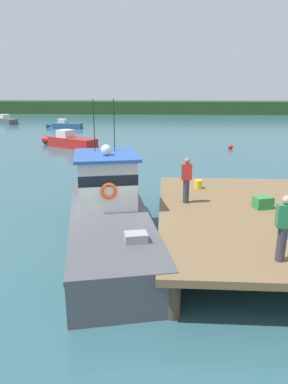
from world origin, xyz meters
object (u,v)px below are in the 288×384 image
at_px(crate_single_far, 263,202).
at_px(moored_boat_near_channel, 65,125).
at_px(deckhand_further_back, 283,227).
at_px(mooring_buoy_inshore, 230,147).
at_px(moored_boat_mid_harbor, 6,120).
at_px(moored_boat_outer_mooring, 69,141).
at_px(deckhand_by_the_boat, 186,179).
at_px(bait_bucket, 198,184).
at_px(main_fishing_boat, 109,215).
at_px(mooring_buoy_spare_mooring, 132,170).

height_order(crate_single_far, moored_boat_near_channel, crate_single_far).
bearing_deg(deckhand_further_back, mooring_buoy_inshore, 82.86).
xyz_separation_m(moored_boat_mid_harbor, moored_boat_outer_mooring, (14.56, -19.95, 0.07)).
distance_m(crate_single_far, moored_boat_outer_mooring, 22.76).
bearing_deg(deckhand_by_the_boat, bait_bucket, 72.50).
xyz_separation_m(moored_boat_mid_harbor, moored_boat_near_channel, (10.22, -5.65, -0.04)).
height_order(main_fishing_boat, bait_bucket, main_fishing_boat).
xyz_separation_m(main_fishing_boat, moored_boat_near_channel, (-10.99, 34.11, -0.60)).
bearing_deg(mooring_buoy_spare_mooring, moored_boat_near_channel, 114.40).
bearing_deg(mooring_buoy_spare_mooring, mooring_buoy_inshore, 50.20).
height_order(deckhand_by_the_boat, moored_boat_mid_harbor, deckhand_by_the_boat).
bearing_deg(moored_boat_near_channel, deckhand_further_back, -67.34).
bearing_deg(bait_bucket, mooring_buoy_inshore, 75.62).
bearing_deg(moored_boat_near_channel, bait_bucket, -65.53).
bearing_deg(mooring_buoy_inshore, crate_single_far, -96.82).
bearing_deg(bait_bucket, main_fishing_boat, -139.42).
xyz_separation_m(moored_boat_outer_mooring, mooring_buoy_spare_mooring, (6.50, -9.57, -0.32)).
bearing_deg(deckhand_by_the_boat, mooring_buoy_inshore, 75.30).
height_order(bait_bucket, mooring_buoy_spare_mooring, bait_bucket).
relative_size(main_fishing_boat, mooring_buoy_spare_mooring, 25.47).
relative_size(main_fishing_boat, moored_boat_mid_harbor, 2.24).
height_order(main_fishing_boat, moored_boat_outer_mooring, main_fishing_boat).
height_order(bait_bucket, moored_boat_mid_harbor, bait_bucket).
height_order(moored_boat_mid_harbor, moored_boat_near_channel, moored_boat_mid_harbor).
relative_size(bait_bucket, deckhand_further_back, 0.21).
relative_size(crate_single_far, moored_boat_near_channel, 0.13).
distance_m(moored_boat_near_channel, mooring_buoy_spare_mooring, 26.22).
height_order(deckhand_further_back, mooring_buoy_inshore, deckhand_further_back).
bearing_deg(crate_single_far, moored_boat_outer_mooring, 121.61).
bearing_deg(main_fishing_boat, moored_boat_mid_harbor, 118.09).
bearing_deg(mooring_buoy_spare_mooring, main_fishing_boat, -89.09).
bearing_deg(main_fishing_boat, moored_boat_near_channel, 107.87).
bearing_deg(main_fishing_boat, bait_bucket, 40.58).
bearing_deg(moored_boat_mid_harbor, crate_single_far, -56.05).
distance_m(deckhand_further_back, moored_boat_mid_harbor, 50.37).
bearing_deg(deckhand_by_the_boat, deckhand_further_back, -64.97).
bearing_deg(bait_bucket, crate_single_far, -49.63).
relative_size(crate_single_far, mooring_buoy_spare_mooring, 1.53).
relative_size(deckhand_further_back, mooring_buoy_spare_mooring, 4.17).
height_order(deckhand_by_the_boat, moored_boat_near_channel, deckhand_by_the_boat).
xyz_separation_m(moored_boat_near_channel, mooring_buoy_inshore, (18.53, -14.63, -0.20)).
distance_m(main_fishing_boat, moored_boat_near_channel, 35.84).
bearing_deg(mooring_buoy_inshore, main_fishing_boat, -111.16).
relative_size(moored_boat_near_channel, mooring_buoy_inshore, 11.28).
distance_m(crate_single_far, mooring_buoy_spare_mooring, 11.26).
bearing_deg(mooring_buoy_inshore, deckhand_by_the_boat, -104.70).
bearing_deg(main_fishing_boat, mooring_buoy_spare_mooring, 90.91).
xyz_separation_m(moored_boat_mid_harbor, mooring_buoy_inshore, (28.75, -20.29, -0.24)).
relative_size(main_fishing_boat, moored_boat_outer_mooring, 1.76).
bearing_deg(moored_boat_outer_mooring, deckhand_by_the_boat, -63.78).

